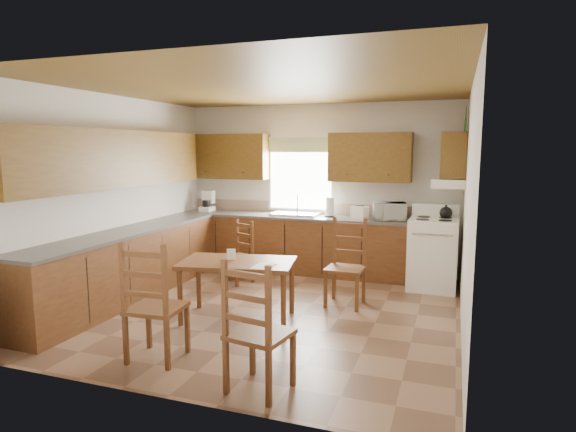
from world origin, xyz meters
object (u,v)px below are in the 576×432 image
(dining_table, at_px, (238,290))
(chair_far_right, at_px, (345,263))
(chair_near_left, at_px, (156,300))
(chair_near_right, at_px, (260,325))
(chair_far_left, at_px, (237,252))
(stove, at_px, (433,254))
(microwave, at_px, (389,211))

(dining_table, bearing_deg, chair_far_right, 29.34)
(chair_near_left, relative_size, chair_near_right, 1.03)
(chair_near_right, height_order, chair_far_left, chair_near_right)
(chair_near_right, height_order, chair_far_right, chair_near_right)
(stove, xyz_separation_m, chair_far_right, (-1.01, -1.16, 0.06))
(stove, distance_m, chair_far_right, 1.54)
(stove, height_order, chair_far_right, chair_far_right)
(microwave, xyz_separation_m, chair_far_right, (-0.35, -1.44, -0.50))
(stove, xyz_separation_m, dining_table, (-2.09, -2.05, -0.15))
(stove, relative_size, dining_table, 0.76)
(microwave, bearing_deg, chair_near_left, -129.44)
(dining_table, bearing_deg, microwave, 48.26)
(dining_table, bearing_deg, chair_near_left, -112.34)
(stove, xyz_separation_m, chair_near_left, (-2.35, -3.29, 0.08))
(stove, height_order, chair_near_right, chair_near_right)
(chair_near_left, distance_m, chair_near_right, 1.18)
(chair_near_left, bearing_deg, dining_table, -106.56)
(chair_near_right, bearing_deg, stove, -98.53)
(dining_table, relative_size, chair_near_right, 1.17)
(chair_far_left, bearing_deg, chair_far_right, 6.96)
(dining_table, height_order, chair_near_right, chair_near_right)
(chair_near_left, bearing_deg, stove, -130.15)
(stove, height_order, chair_far_left, stove)
(chair_near_right, distance_m, chair_far_right, 2.38)
(stove, bearing_deg, chair_far_left, -165.85)
(dining_table, bearing_deg, chair_far_left, 105.23)
(microwave, xyz_separation_m, chair_near_right, (-0.54, -3.81, -0.49))
(dining_table, distance_m, chair_far_right, 1.42)
(stove, bearing_deg, microwave, 157.53)
(stove, relative_size, chair_near_right, 0.89)
(microwave, distance_m, chair_far_right, 1.57)
(dining_table, distance_m, chair_near_left, 1.29)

